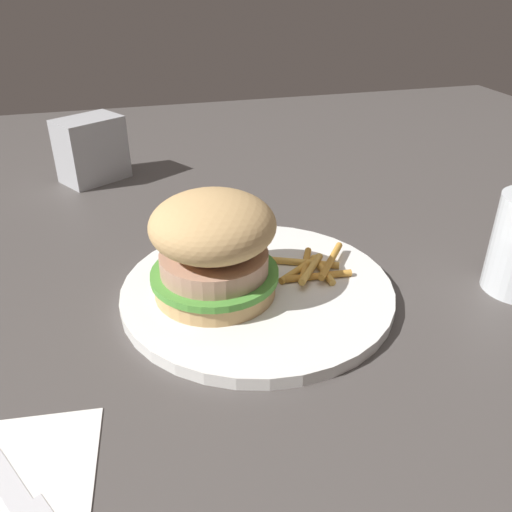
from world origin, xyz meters
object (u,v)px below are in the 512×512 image
plate (256,288)px  sandwich (214,247)px  fries_pile (312,267)px  napkin (6,482)px  fork (7,481)px  napkin_dispenser (91,150)px

plate → sandwich: size_ratio=2.20×
fries_pile → napkin: fries_pile is taller
fork → plate: bearing=-50.9°
sandwich → napkin_dispenser: (0.37, 0.11, -0.02)m
sandwich → napkin: bearing=133.7°
fork → sandwich: bearing=-46.0°
napkin_dispenser → fries_pile: bearing=89.6°
fries_pile → napkin: 0.32m
napkin → napkin_dispenser: 0.54m
napkin → fork: (-0.00, -0.00, 0.00)m
plate → fries_pile: fries_pile is taller
sandwich → fork: size_ratio=0.76×
napkin_dispenser → plate: bearing=81.7°
fries_pile → napkin_dispenser: size_ratio=0.99×
sandwich → napkin_dispenser: size_ratio=1.31×
sandwich → napkin_dispenser: 0.39m
napkin → fork: size_ratio=0.69×
napkin → fork: fork is taller
plate → fork: size_ratio=1.66×
plate → napkin_dispenser: (0.36, 0.15, 0.04)m
sandwich → fries_pile: size_ratio=1.32×
plate → fries_pile: (0.00, -0.06, 0.01)m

